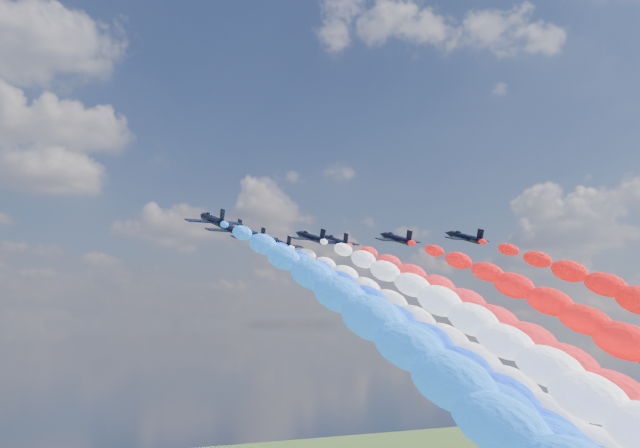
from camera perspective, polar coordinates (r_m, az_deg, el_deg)
jet_0 at (r=128.66m, az=-7.83°, el=0.31°), size 9.47×12.77×5.73m
trail_0 at (r=82.49m, az=5.14°, el=-9.37°), size 7.28×98.62×44.56m
jet_1 at (r=140.34m, az=-6.52°, el=-0.35°), size 9.68×12.92×5.73m
trail_1 at (r=94.65m, az=5.45°, el=-9.10°), size 7.28×98.62×44.56m
jet_2 at (r=151.63m, az=-4.85°, el=-0.89°), size 9.39×12.71×5.73m
trail_2 at (r=106.64m, az=6.54°, el=-8.89°), size 7.28×98.62×44.56m
jet_3 at (r=153.10m, az=-0.65°, el=-0.98°), size 9.58×12.85×5.73m
trail_3 at (r=110.42m, az=12.21°, el=-8.72°), size 7.28×98.62×44.56m
jet_4 at (r=165.19m, az=-2.91°, el=-1.44°), size 9.63×12.89×5.73m
trail_4 at (r=121.05m, az=7.89°, el=-8.69°), size 7.28×98.62×44.56m
jet_5 at (r=160.23m, az=1.17°, el=-1.27°), size 9.93×13.10×5.73m
trail_5 at (r=118.50m, az=13.88°, el=-8.57°), size 7.28×98.62×44.56m
jet_6 at (r=156.12m, az=5.61°, el=-1.07°), size 9.29×12.64×5.73m
trail_6 at (r=117.32m, az=20.19°, el=-8.35°), size 7.28×98.62×44.56m
jet_7 at (r=155.78m, az=10.54°, el=-0.97°), size 9.33×12.67×5.73m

